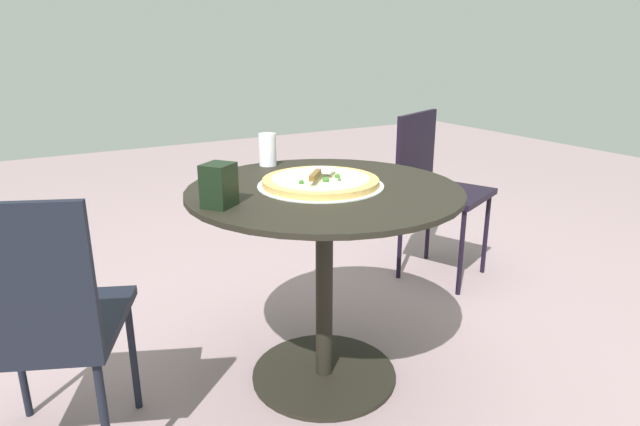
% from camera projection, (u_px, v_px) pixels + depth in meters
% --- Properties ---
extents(ground_plane, '(10.00, 10.00, 0.00)m').
position_uv_depth(ground_plane, '(324.00, 376.00, 2.06)').
color(ground_plane, gray).
extents(patio_table, '(0.94, 0.94, 0.74)m').
position_uv_depth(patio_table, '(324.00, 245.00, 1.90)').
color(patio_table, black).
rests_on(patio_table, ground).
extents(pizza_on_tray, '(0.43, 0.43, 0.05)m').
position_uv_depth(pizza_on_tray, '(320.00, 182.00, 1.85)').
color(pizza_on_tray, silver).
rests_on(pizza_on_tray, patio_table).
extents(pizza_server, '(0.19, 0.18, 0.02)m').
position_uv_depth(pizza_server, '(318.00, 173.00, 1.82)').
color(pizza_server, silver).
rests_on(pizza_server, pizza_on_tray).
extents(drinking_cup, '(0.07, 0.07, 0.13)m').
position_uv_depth(drinking_cup, '(268.00, 150.00, 2.14)').
color(drinking_cup, silver).
rests_on(drinking_cup, patio_table).
extents(napkin_dispenser, '(0.12, 0.12, 0.13)m').
position_uv_depth(napkin_dispenser, '(219.00, 185.00, 1.61)').
color(napkin_dispenser, black).
rests_on(napkin_dispenser, patio_table).
extents(patio_chair_near, '(0.52, 0.52, 0.86)m').
position_uv_depth(patio_chair_near, '(434.00, 181.00, 2.83)').
color(patio_chair_near, black).
rests_on(patio_chair_near, ground).
extents(patio_chair_far, '(0.55, 0.55, 0.86)m').
position_uv_depth(patio_chair_far, '(33.00, 317.00, 1.47)').
color(patio_chair_far, black).
rests_on(patio_chair_far, ground).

